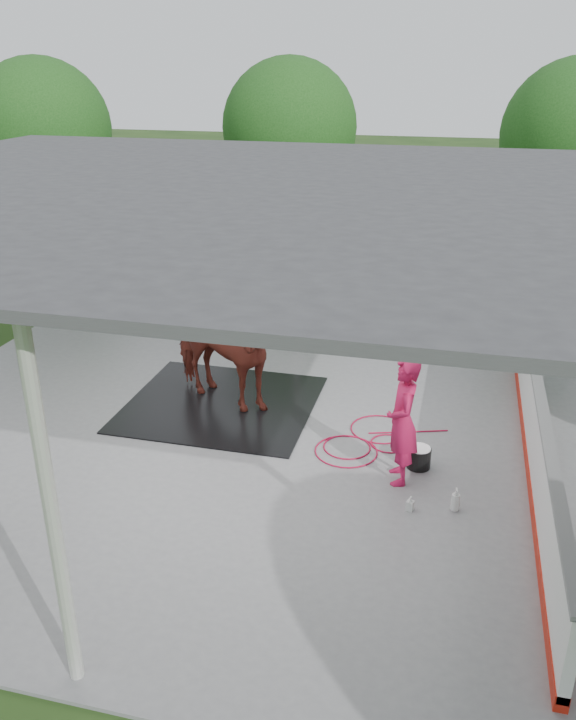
% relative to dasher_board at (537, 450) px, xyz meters
% --- Properties ---
extents(ground, '(100.00, 100.00, 0.00)m').
position_rel_dasher_board_xyz_m(ground, '(-4.60, 0.00, -0.59)').
color(ground, '#1E3814').
extents(concrete_slab, '(12.00, 10.00, 0.05)m').
position_rel_dasher_board_xyz_m(concrete_slab, '(-4.60, 0.00, -0.57)').
color(concrete_slab, slate).
rests_on(concrete_slab, ground).
extents(pavilion_structure, '(12.60, 10.60, 4.05)m').
position_rel_dasher_board_xyz_m(pavilion_structure, '(-4.60, -0.00, 3.37)').
color(pavilion_structure, beige).
rests_on(pavilion_structure, ground).
extents(dasher_board, '(0.16, 8.00, 1.15)m').
position_rel_dasher_board_xyz_m(dasher_board, '(0.00, 0.00, 0.00)').
color(dasher_board, '#AF1C0E').
rests_on(dasher_board, concrete_slab).
extents(tree_belt, '(28.00, 28.00, 5.80)m').
position_rel_dasher_board_xyz_m(tree_belt, '(-4.30, 0.90, 3.20)').
color(tree_belt, '#382314').
rests_on(tree_belt, ground).
extents(rubber_mat, '(3.23, 3.02, 0.02)m').
position_rel_dasher_board_xyz_m(rubber_mat, '(-5.17, 1.27, -0.53)').
color(rubber_mat, black).
rests_on(rubber_mat, concrete_slab).
extents(horse, '(2.65, 1.99, 2.03)m').
position_rel_dasher_board_xyz_m(horse, '(-5.17, 1.27, 0.50)').
color(horse, maroon).
rests_on(horse, rubber_mat).
extents(handler, '(0.60, 0.78, 1.90)m').
position_rel_dasher_board_xyz_m(handler, '(-1.88, -0.38, 0.41)').
color(handler, '#B71344').
rests_on(handler, concrete_slab).
extents(wash_bucket, '(0.36, 0.36, 0.33)m').
position_rel_dasher_board_xyz_m(wash_bucket, '(-1.63, 0.03, -0.37)').
color(wash_bucket, black).
rests_on(wash_bucket, concrete_slab).
extents(soap_bottle_a, '(0.15, 0.15, 0.34)m').
position_rel_dasher_board_xyz_m(soap_bottle_a, '(-1.07, -0.96, -0.37)').
color(soap_bottle_a, silver).
rests_on(soap_bottle_a, concrete_slab).
extents(soap_bottle_b, '(0.12, 0.12, 0.21)m').
position_rel_dasher_board_xyz_m(soap_bottle_b, '(-1.65, -1.11, -0.44)').
color(soap_bottle_b, '#338CD8').
rests_on(soap_bottle_b, concrete_slab).
extents(hose_coil, '(2.00, 1.82, 0.02)m').
position_rel_dasher_board_xyz_m(hose_coil, '(-2.52, 0.55, -0.53)').
color(hose_coil, '#A50B31').
rests_on(hose_coil, concrete_slab).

